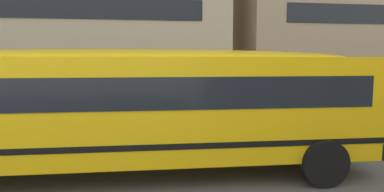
{
  "coord_description": "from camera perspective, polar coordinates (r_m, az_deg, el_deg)",
  "views": [
    {
      "loc": [
        -0.53,
        -8.78,
        2.58
      ],
      "look_at": [
        0.72,
        -0.67,
        1.67
      ],
      "focal_mm": 31.59,
      "sensor_mm": 36.0,
      "label": 1
    }
  ],
  "objects": [
    {
      "name": "ground_plane",
      "position": [
        9.17,
        -5.19,
        -10.01
      ],
      "size": [
        400.0,
        400.0,
        0.0
      ],
      "primitive_type": "plane",
      "color": "#54514F"
    },
    {
      "name": "school_bus",
      "position": [
        7.53,
        -13.26,
        -0.88
      ],
      "size": [
        12.5,
        3.17,
        2.78
      ],
      "rotation": [
        0.0,
        0.0,
        3.11
      ],
      "color": "yellow",
      "rests_on": "ground_plane"
    },
    {
      "name": "lane_centreline",
      "position": [
        9.17,
        -5.19,
        -10.0
      ],
      "size": [
        110.0,
        0.16,
        0.01
      ],
      "primitive_type": "cube",
      "color": "silver",
      "rests_on": "ground_plane"
    },
    {
      "name": "sidewalk_far",
      "position": [
        16.77,
        -6.87,
        -2.53
      ],
      "size": [
        120.0,
        3.0,
        0.01
      ],
      "primitive_type": "cube",
      "color": "gray",
      "rests_on": "ground_plane"
    }
  ]
}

